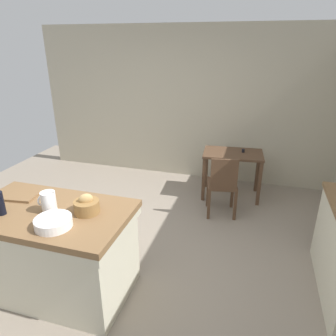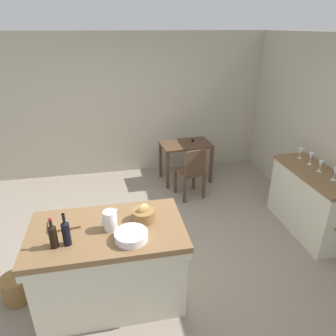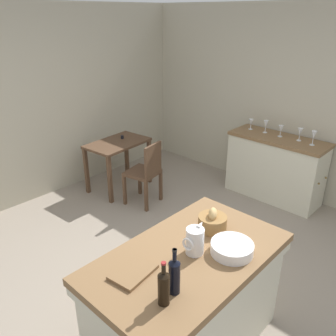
{
  "view_description": "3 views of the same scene",
  "coord_description": "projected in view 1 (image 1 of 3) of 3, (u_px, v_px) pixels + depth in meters",
  "views": [
    {
      "loc": [
        1.25,
        -2.67,
        2.31
      ],
      "look_at": [
        0.37,
        0.33,
        1.04
      ],
      "focal_mm": 33.03,
      "sensor_mm": 36.0,
      "label": 1
    },
    {
      "loc": [
        -0.38,
        -3.11,
        2.66
      ],
      "look_at": [
        0.3,
        0.34,
        1.02
      ],
      "focal_mm": 32.59,
      "sensor_mm": 36.0,
      "label": 2
    },
    {
      "loc": [
        -2.07,
        -1.91,
        2.47
      ],
      "look_at": [
        0.24,
        0.26,
        1.05
      ],
      "focal_mm": 37.55,
      "sensor_mm": 36.0,
      "label": 3
    }
  ],
  "objects": [
    {
      "name": "wash_bowl",
      "position": [
        53.0,
        222.0,
        2.54
      ],
      "size": [
        0.3,
        0.3,
        0.08
      ],
      "primitive_type": "cylinder",
      "color": "white",
      "rests_on": "island_table"
    },
    {
      "name": "ground_plane",
      "position": [
        130.0,
        258.0,
        3.57
      ],
      "size": [
        6.76,
        6.76,
        0.0
      ],
      "primitive_type": "plane",
      "color": "gray"
    },
    {
      "name": "writing_desk",
      "position": [
        233.0,
        160.0,
        4.8
      ],
      "size": [
        0.95,
        0.64,
        0.78
      ],
      "color": "#513826",
      "rests_on": "ground"
    },
    {
      "name": "pitcher",
      "position": [
        49.0,
        202.0,
        2.74
      ],
      "size": [
        0.17,
        0.13,
        0.24
      ],
      "color": "white",
      "rests_on": "island_table"
    },
    {
      "name": "wall_back",
      "position": [
        185.0,
        105.0,
        5.39
      ],
      "size": [
        5.32,
        0.12,
        2.6
      ],
      "primitive_type": "cube",
      "color": "#B2AA93",
      "rests_on": "ground"
    },
    {
      "name": "island_table",
      "position": [
        54.0,
        248.0,
        2.96
      ],
      "size": [
        1.5,
        0.87,
        0.9
      ],
      "color": "brown",
      "rests_on": "ground"
    },
    {
      "name": "cutting_board",
      "position": [
        21.0,
        197.0,
        3.02
      ],
      "size": [
        0.32,
        0.24,
        0.02
      ],
      "primitive_type": "cube",
      "rotation": [
        0.0,
        0.0,
        0.13
      ],
      "color": "brown",
      "rests_on": "island_table"
    },
    {
      "name": "wine_bottle_dark",
      "position": [
        0.0,
        201.0,
        2.69
      ],
      "size": [
        0.07,
        0.07,
        0.32
      ],
      "color": "black",
      "rests_on": "island_table"
    },
    {
      "name": "wooden_chair",
      "position": [
        222.0,
        184.0,
        4.28
      ],
      "size": [
        0.47,
        0.47,
        0.9
      ],
      "color": "#513826",
      "rests_on": "ground"
    },
    {
      "name": "bread_basket",
      "position": [
        87.0,
        206.0,
        2.74
      ],
      "size": [
        0.23,
        0.23,
        0.19
      ],
      "color": "olive",
      "rests_on": "island_table"
    }
  ]
}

